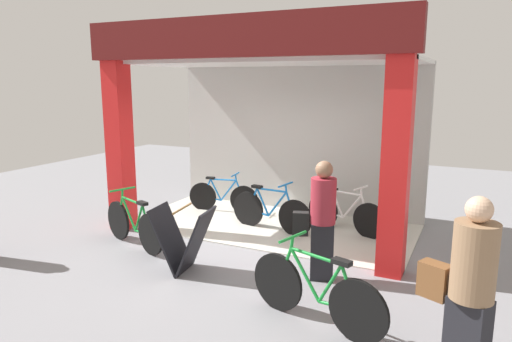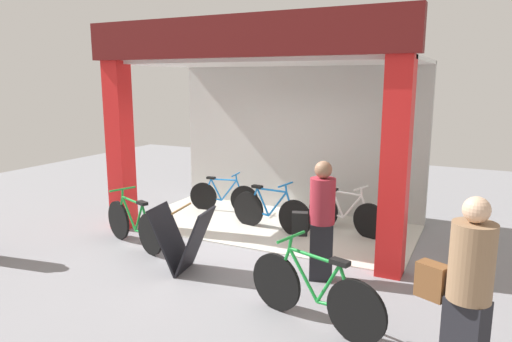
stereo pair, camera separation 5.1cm
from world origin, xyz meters
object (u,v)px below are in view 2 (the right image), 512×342
at_px(pedestrian_0, 466,291).
at_px(pedestrian_1, 321,219).
at_px(sandwich_board_sign, 182,239).
at_px(bicycle_inside_1, 223,197).
at_px(bicycle_parked_1, 134,225).
at_px(bicycle_inside_0, 345,214).
at_px(bicycle_inside_2, 271,211).
at_px(bicycle_parked_0, 314,292).

height_order(pedestrian_0, pedestrian_1, pedestrian_0).
bearing_deg(sandwich_board_sign, bicycle_inside_1, 109.26).
bearing_deg(bicycle_parked_1, bicycle_inside_0, 37.31).
bearing_deg(bicycle_inside_2, sandwich_board_sign, -99.71).
distance_m(bicycle_inside_0, bicycle_parked_1, 3.62).
distance_m(bicycle_inside_1, bicycle_parked_0, 4.66).
bearing_deg(pedestrian_0, bicycle_inside_0, 119.06).
relative_size(bicycle_inside_2, bicycle_parked_1, 1.03).
relative_size(bicycle_inside_1, pedestrian_0, 0.85).
relative_size(bicycle_parked_0, pedestrian_0, 0.97).
height_order(bicycle_inside_0, sandwich_board_sign, sandwich_board_sign).
xyz_separation_m(bicycle_inside_1, bicycle_parked_0, (3.14, -3.44, 0.06)).
relative_size(bicycle_inside_1, sandwich_board_sign, 1.58).
relative_size(bicycle_parked_0, pedestrian_1, 1.04).
bearing_deg(bicycle_parked_1, pedestrian_0, -17.01).
xyz_separation_m(bicycle_inside_2, sandwich_board_sign, (-0.37, -2.17, 0.10)).
height_order(bicycle_inside_0, pedestrian_1, pedestrian_1).
height_order(bicycle_inside_0, bicycle_parked_1, bicycle_parked_1).
bearing_deg(sandwich_board_sign, bicycle_inside_0, 59.18).
height_order(bicycle_inside_0, bicycle_parked_0, bicycle_parked_0).
bearing_deg(pedestrian_1, sandwich_board_sign, -161.49).
height_order(bicycle_inside_2, bicycle_parked_1, bicycle_parked_1).
bearing_deg(bicycle_inside_0, bicycle_parked_0, -80.26).
height_order(bicycle_inside_1, pedestrian_1, pedestrian_1).
height_order(bicycle_inside_0, bicycle_inside_1, bicycle_inside_0).
bearing_deg(bicycle_parked_1, bicycle_inside_1, 82.86).
relative_size(bicycle_inside_2, bicycle_parked_0, 0.96).
bearing_deg(bicycle_inside_1, bicycle_inside_2, -26.06).
xyz_separation_m(bicycle_parked_0, sandwich_board_sign, (-2.15, 0.60, 0.08)).
relative_size(bicycle_inside_0, bicycle_parked_0, 0.90).
xyz_separation_m(bicycle_inside_1, bicycle_parked_1, (-0.30, -2.36, 0.04)).
distance_m(bicycle_inside_2, sandwich_board_sign, 2.21).
bearing_deg(bicycle_parked_0, bicycle_inside_1, 132.46).
distance_m(bicycle_inside_2, bicycle_parked_0, 3.29).
relative_size(sandwich_board_sign, pedestrian_1, 0.58).
height_order(bicycle_inside_2, sandwich_board_sign, sandwich_board_sign).
distance_m(bicycle_inside_2, bicycle_parked_1, 2.37).
bearing_deg(bicycle_inside_1, bicycle_parked_1, -97.14).
distance_m(bicycle_parked_0, pedestrian_0, 1.65).
bearing_deg(bicycle_inside_2, bicycle_parked_0, -57.25).
distance_m(bicycle_parked_0, sandwich_board_sign, 2.24).
bearing_deg(bicycle_parked_0, sandwich_board_sign, 164.47).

